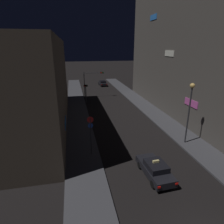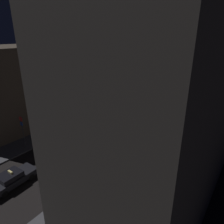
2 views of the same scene
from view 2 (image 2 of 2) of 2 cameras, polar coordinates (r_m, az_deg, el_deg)
The scene contains 10 objects.
sidewalk_left at distance 39.30m, azimuth -1.72°, elevation 1.12°, with size 3.47×61.87×0.17m, color #424247.
sidewalk_right at distance 33.56m, azimuth 15.69°, elevation -3.32°, with size 3.47×61.87×0.17m, color #424247.
building_facade_left at distance 37.16m, azimuth -17.19°, elevation 8.38°, with size 9.61×27.28×11.84m.
building_facade_right at distance 23.17m, azimuth 24.59°, elevation 12.21°, with size 7.15×35.42×21.36m.
taxi at distance 22.32m, azimuth -26.01°, elevation -16.33°, with size 2.05×4.54×1.62m.
far_car at distance 52.80m, azimuth 19.12°, elevation 5.94°, with size 2.06×4.55×1.42m.
traffic_light_overhead at distance 41.58m, azimuth 7.84°, elevation 7.85°, with size 4.39×0.41×5.72m.
traffic_light_left_kerb at distance 39.70m, azimuth 3.15°, elevation 5.20°, with size 0.80×0.42×3.69m.
sign_pole_left at distance 27.04m, azimuth -23.63°, elevation -4.34°, with size 0.64×0.10×4.17m.
street_lamp_near_block at distance 18.27m, azimuth -5.38°, elevation -6.48°, with size 0.54×0.54×6.98m.
Camera 2 is at (16.46, -0.11, 13.53)m, focal length 32.88 mm.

